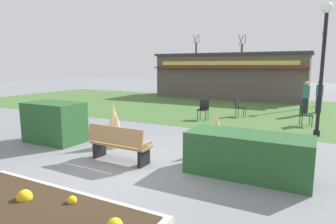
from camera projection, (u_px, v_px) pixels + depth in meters
ground_plane at (131, 166)px, 7.12m from camera, size 80.00×80.00×0.00m
lawn_patch at (238, 109)px, 16.46m from camera, size 36.00×12.00×0.01m
park_bench at (119, 144)px, 7.33m from camera, size 1.72×0.58×0.95m
hedge_left at (55, 122)px, 9.26m from camera, size 1.86×1.10×1.28m
hedge_right at (248, 155)px, 6.44m from camera, size 2.70×1.10×0.96m
ornamental_grass_behind_left at (114, 125)px, 8.79m from camera, size 0.57×0.57×1.32m
ornamental_grass_behind_right at (216, 132)px, 8.09m from camera, size 0.62×0.62×1.18m
ornamental_grass_behind_center at (117, 130)px, 8.71m from camera, size 0.52×0.52×1.06m
lamppost_mid at (323, 55)px, 9.65m from camera, size 0.36×0.36×4.51m
lamppost_far at (322, 59)px, 16.72m from camera, size 0.36×0.36×4.51m
trash_bin at (51, 130)px, 9.30m from camera, size 0.52×0.52×0.77m
food_kiosk at (231, 75)px, 22.20m from camera, size 11.29×4.42×3.35m
cafe_chair_west at (304, 113)px, 11.75m from camera, size 0.54×0.54×0.89m
cafe_chair_east at (204, 108)px, 13.13m from camera, size 0.45×0.45×0.89m
cafe_chair_center at (239, 106)px, 13.92m from camera, size 0.47×0.47×0.89m
person_strolling at (319, 96)px, 14.95m from camera, size 0.34×0.34×1.69m
person_standing at (306, 98)px, 14.26m from camera, size 0.34×0.34×1.69m
parked_car_west_slot at (223, 82)px, 30.96m from camera, size 4.31×2.27×1.20m
parked_car_center_slot at (277, 84)px, 28.43m from camera, size 4.29×2.23×1.20m
tree_right_bg at (241, 63)px, 34.88m from camera, size 0.91×0.96×6.08m
tree_center_bg at (196, 62)px, 39.48m from camera, size 0.91×0.96×6.62m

